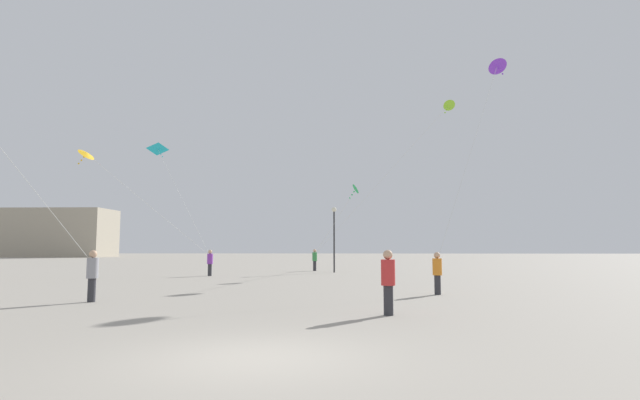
{
  "coord_description": "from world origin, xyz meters",
  "views": [
    {
      "loc": [
        1.53,
        -8.5,
        1.85
      ],
      "look_at": [
        0.0,
        21.46,
        4.7
      ],
      "focal_mm": 28.11,
      "sensor_mm": 36.0,
      "label": 1
    }
  ],
  "objects": [
    {
      "name": "kite_violet_diamond",
      "position": [
        10.61,
        21.01,
        12.58
      ],
      "size": [
        6.18,
        10.07,
        11.83
      ],
      "color": "purple"
    },
    {
      "name": "kite_cyan_delta",
      "position": [
        -14.06,
        32.0,
        9.89
      ],
      "size": [
        7.63,
        8.74,
        9.17
      ],
      "color": "#1EB2C6"
    },
    {
      "name": "person_in_red",
      "position": [
        2.69,
        5.47,
        0.98
      ],
      "size": [
        0.39,
        0.39,
        1.78
      ],
      "rotation": [
        0.0,
        0.0,
        3.65
      ],
      "color": "#2D2D33",
      "rests_on": "ground_plane"
    },
    {
      "name": "building_left_hall",
      "position": [
        -55.0,
        88.43,
        4.73
      ],
      "size": [
        19.38,
        10.35,
        9.45
      ],
      "color": "#A39984",
      "rests_on": "ground_plane"
    },
    {
      "name": "person_in_orange",
      "position": [
        5.14,
        11.63,
        0.91
      ],
      "size": [
        0.36,
        0.36,
        1.67
      ],
      "rotation": [
        0.0,
        0.0,
        1.43
      ],
      "color": "#2D2D33",
      "rests_on": "ground_plane"
    },
    {
      "name": "kite_emerald_diamond",
      "position": [
        2.17,
        24.97,
        5.66
      ],
      "size": [
        3.48,
        7.02,
        4.82
      ],
      "color": "green"
    },
    {
      "name": "kite_amber_diamond",
      "position": [
        -13.73,
        20.03,
        7.31
      ],
      "size": [
        7.0,
        4.65,
        6.45
      ],
      "color": "yellow"
    },
    {
      "name": "lamppost_east",
      "position": [
        0.67,
        29.15,
        3.29
      ],
      "size": [
        0.36,
        0.36,
        4.89
      ],
      "color": "#2D2D30",
      "rests_on": "ground_plane"
    },
    {
      "name": "person_in_green",
      "position": [
        -0.93,
        31.45,
        0.95
      ],
      "size": [
        0.38,
        0.38,
        1.73
      ],
      "rotation": [
        0.0,
        0.0,
        3.09
      ],
      "color": "#2D2D33",
      "rests_on": "ground_plane"
    },
    {
      "name": "kite_lime_diamond",
      "position": [
        8.84,
        27.49,
        11.89
      ],
      "size": [
        10.48,
        4.42,
        11.22
      ],
      "color": "#8CD12D"
    },
    {
      "name": "person_in_grey",
      "position": [
        -7.14,
        8.35,
        0.96
      ],
      "size": [
        0.38,
        0.38,
        1.76
      ],
      "rotation": [
        0.0,
        0.0,
        5.49
      ],
      "color": "#2D2D33",
      "rests_on": "ground_plane"
    },
    {
      "name": "ground_plane",
      "position": [
        0.0,
        0.0,
        0.0
      ],
      "size": [
        300.0,
        300.0,
        0.0
      ],
      "primitive_type": "plane",
      "color": "#9E9689"
    },
    {
      "name": "person_in_purple",
      "position": [
        -7.34,
        24.04,
        0.93
      ],
      "size": [
        0.37,
        0.37,
        1.7
      ],
      "rotation": [
        0.0,
        0.0,
        0.53
      ],
      "color": "#2D2D33",
      "rests_on": "ground_plane"
    }
  ]
}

